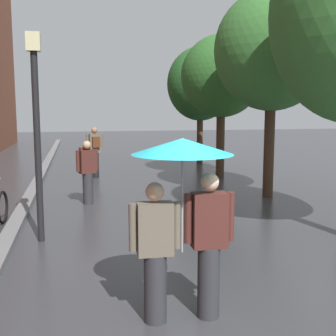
{
  "coord_description": "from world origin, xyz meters",
  "views": [
    {
      "loc": [
        -1.9,
        -4.08,
        2.45
      ],
      "look_at": [
        -0.31,
        3.59,
        1.35
      ],
      "focal_mm": 46.74,
      "sensor_mm": 36.0,
      "label": 1
    }
  ],
  "objects_px": {
    "street_tree_2": "(221,77)",
    "pedestrian_walking_midground": "(95,151)",
    "couple_under_umbrella": "(183,200)",
    "pedestrian_walking_far": "(87,170)",
    "street_lamp_post": "(36,120)",
    "street_tree_3": "(200,84)",
    "street_tree_1": "(272,51)"
  },
  "relations": [
    {
      "from": "couple_under_umbrella",
      "to": "pedestrian_walking_midground",
      "type": "distance_m",
      "value": 10.56
    },
    {
      "from": "street_lamp_post",
      "to": "pedestrian_walking_far",
      "type": "height_order",
      "value": "street_lamp_post"
    },
    {
      "from": "street_tree_2",
      "to": "street_lamp_post",
      "type": "height_order",
      "value": "street_tree_2"
    },
    {
      "from": "street_tree_1",
      "to": "street_tree_2",
      "type": "distance_m",
      "value": 3.56
    },
    {
      "from": "couple_under_umbrella",
      "to": "pedestrian_walking_far",
      "type": "bearing_deg",
      "value": 98.15
    },
    {
      "from": "street_tree_1",
      "to": "couple_under_umbrella",
      "type": "bearing_deg",
      "value": -122.04
    },
    {
      "from": "street_tree_2",
      "to": "street_tree_1",
      "type": "bearing_deg",
      "value": -86.86
    },
    {
      "from": "street_tree_2",
      "to": "street_lamp_post",
      "type": "distance_m",
      "value": 8.58
    },
    {
      "from": "street_tree_1",
      "to": "couple_under_umbrella",
      "type": "distance_m",
      "value": 7.82
    },
    {
      "from": "couple_under_umbrella",
      "to": "street_lamp_post",
      "type": "height_order",
      "value": "street_lamp_post"
    },
    {
      "from": "street_tree_3",
      "to": "couple_under_umbrella",
      "type": "relative_size",
      "value": 2.35
    },
    {
      "from": "pedestrian_walking_midground",
      "to": "street_lamp_post",
      "type": "bearing_deg",
      "value": -100.24
    },
    {
      "from": "street_tree_1",
      "to": "pedestrian_walking_midground",
      "type": "xyz_separation_m",
      "value": [
        -4.49,
        4.25,
        -2.98
      ]
    },
    {
      "from": "street_tree_3",
      "to": "pedestrian_walking_midground",
      "type": "distance_m",
      "value": 5.94
    },
    {
      "from": "street_tree_2",
      "to": "couple_under_umbrella",
      "type": "distance_m",
      "value": 10.69
    },
    {
      "from": "street_tree_1",
      "to": "pedestrian_walking_far",
      "type": "distance_m",
      "value": 5.72
    },
    {
      "from": "pedestrian_walking_far",
      "to": "pedestrian_walking_midground",
      "type": "bearing_deg",
      "value": 85.0
    },
    {
      "from": "couple_under_umbrella",
      "to": "street_lamp_post",
      "type": "relative_size",
      "value": 0.57
    },
    {
      "from": "couple_under_umbrella",
      "to": "pedestrian_walking_far",
      "type": "distance_m",
      "value": 6.49
    },
    {
      "from": "street_lamp_post",
      "to": "street_tree_3",
      "type": "bearing_deg",
      "value": 59.61
    },
    {
      "from": "pedestrian_walking_far",
      "to": "couple_under_umbrella",
      "type": "bearing_deg",
      "value": -81.85
    },
    {
      "from": "couple_under_umbrella",
      "to": "street_tree_2",
      "type": "bearing_deg",
      "value": 69.15
    },
    {
      "from": "street_tree_3",
      "to": "street_tree_2",
      "type": "bearing_deg",
      "value": -94.56
    },
    {
      "from": "pedestrian_walking_midground",
      "to": "street_tree_3",
      "type": "bearing_deg",
      "value": 32.18
    },
    {
      "from": "street_tree_2",
      "to": "pedestrian_walking_midground",
      "type": "distance_m",
      "value": 5.03
    },
    {
      "from": "street_tree_3",
      "to": "couple_under_umbrella",
      "type": "height_order",
      "value": "street_tree_3"
    },
    {
      "from": "street_tree_1",
      "to": "street_tree_2",
      "type": "bearing_deg",
      "value": 93.14
    },
    {
      "from": "street_lamp_post",
      "to": "pedestrian_walking_far",
      "type": "xyz_separation_m",
      "value": [
        0.92,
        2.99,
        -1.35
      ]
    },
    {
      "from": "street_tree_3",
      "to": "couple_under_umbrella",
      "type": "xyz_separation_m",
      "value": [
        -4.02,
        -13.41,
        -1.98
      ]
    },
    {
      "from": "street_tree_1",
      "to": "street_tree_2",
      "type": "height_order",
      "value": "street_tree_1"
    },
    {
      "from": "street_tree_3",
      "to": "couple_under_umbrella",
      "type": "distance_m",
      "value": 14.14
    },
    {
      "from": "couple_under_umbrella",
      "to": "pedestrian_walking_midground",
      "type": "bearing_deg",
      "value": 93.02
    }
  ]
}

